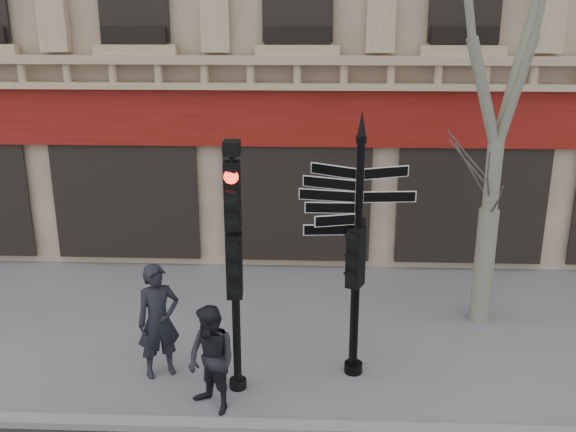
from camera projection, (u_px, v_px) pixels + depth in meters
The scene contains 7 objects.
ground at pixel (288, 379), 10.67m from camera, with size 80.00×80.00×0.00m, color slate.
kerb at pixel (284, 428), 9.32m from camera, with size 80.00×0.25×0.12m, color gray.
fingerpost at pixel (359, 204), 9.97m from camera, with size 2.01×2.01×4.45m.
traffic_signal_main at pixel (234, 239), 9.65m from camera, with size 0.47×0.34×4.07m.
traffic_signal_secondary at pixel (355, 273), 10.34m from camera, with size 0.53×0.46×2.60m.
pedestrian_a at pixel (158, 321), 10.53m from camera, with size 0.72×0.47×1.96m, color black.
pedestrian_b at pixel (211, 360), 9.60m from camera, with size 0.83×0.65×1.71m, color black.
Camera 1 is at (0.40, -9.33, 5.84)m, focal length 40.00 mm.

